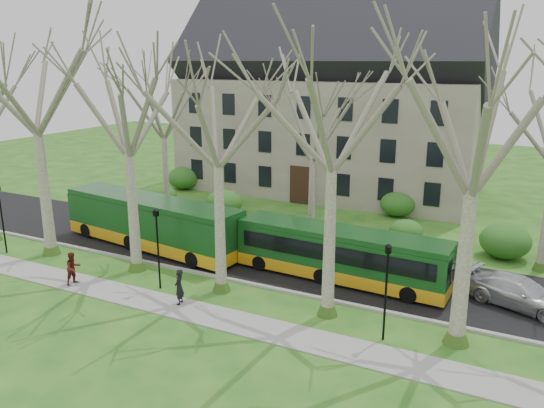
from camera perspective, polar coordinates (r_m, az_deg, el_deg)
The scene contains 14 objects.
ground at distance 26.85m, azimuth -0.25°, elevation -10.61°, with size 120.00×120.00×0.00m, color #215C1A.
sidewalk at distance 24.87m, azimuth -2.90°, elevation -12.79°, with size 70.00×2.00×0.06m, color gray.
road at distance 31.42m, azimuth 4.29°, elevation -6.60°, with size 80.00×8.00×0.06m, color black.
curb at distance 28.04m, azimuth 1.15°, elevation -9.28°, with size 80.00×0.25×0.14m, color #A5A39E.
building at distance 48.72m, azimuth 6.25°, elevation 10.91°, with size 26.50×12.20×16.00m.
tree_row_verge at distance 24.87m, azimuth 0.04°, elevation 4.34°, with size 49.00×7.00×14.00m.
tree_row_far at distance 35.24m, azimuth 5.89°, elevation 5.87°, with size 33.00×7.00×12.00m.
lamp_row at distance 25.00m, azimuth -1.29°, elevation -6.19°, with size 36.22×0.22×4.30m.
hedges at distance 40.26m, azimuth 2.77°, elevation -0.17°, with size 30.60×8.60×2.00m.
bus_lead at distance 34.68m, azimuth -12.84°, elevation -1.89°, with size 13.19×2.75×3.30m, color #14471A, non-canonical shape.
bus_follow at distance 29.15m, azimuth 7.37°, elevation -5.33°, with size 11.72×2.44×2.93m, color #14471A, non-canonical shape.
sedan at distance 28.72m, azimuth 25.04°, elevation -8.61°, with size 2.05×5.05×1.47m, color silver.
pedestrian_a at distance 26.67m, azimuth -9.96°, elevation -8.78°, with size 0.65×0.43×1.79m, color black.
pedestrian_b at distance 30.43m, azimuth -20.60°, elevation -6.48°, with size 0.86×0.67×1.78m, color #581914.
Camera 1 is at (10.86, -21.56, 11.74)m, focal length 35.00 mm.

